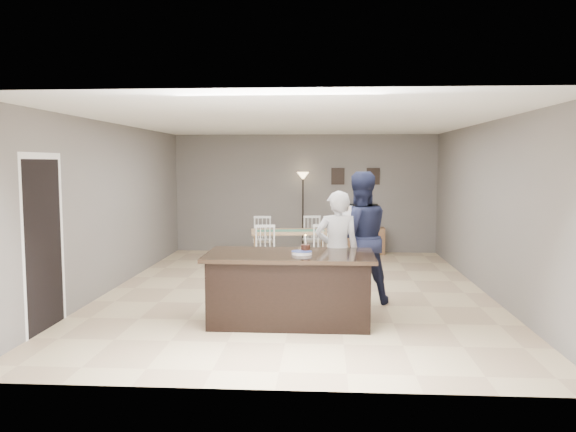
# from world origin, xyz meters

# --- Properties ---
(floor) EXTENTS (8.00, 8.00, 0.00)m
(floor) POSITION_xyz_m (0.00, 0.00, 0.00)
(floor) COLOR tan
(floor) RESTS_ON ground
(room_shell) EXTENTS (8.00, 8.00, 8.00)m
(room_shell) POSITION_xyz_m (0.00, 0.00, 1.68)
(room_shell) COLOR slate
(room_shell) RESTS_ON floor
(kitchen_island) EXTENTS (2.15, 1.10, 0.90)m
(kitchen_island) POSITION_xyz_m (0.00, -1.80, 0.45)
(kitchen_island) COLOR black
(kitchen_island) RESTS_ON floor
(tv_console) EXTENTS (1.20, 0.40, 0.60)m
(tv_console) POSITION_xyz_m (1.20, 3.77, 0.30)
(tv_console) COLOR brown
(tv_console) RESTS_ON floor
(television) EXTENTS (0.91, 0.12, 0.53)m
(television) POSITION_xyz_m (1.20, 3.84, 0.86)
(television) COLOR black
(television) RESTS_ON tv_console
(tv_screen_glow) EXTENTS (0.78, 0.00, 0.78)m
(tv_screen_glow) POSITION_xyz_m (1.20, 3.76, 0.87)
(tv_screen_glow) COLOR orange
(tv_screen_glow) RESTS_ON tv_console
(picture_frames) EXTENTS (1.10, 0.02, 0.38)m
(picture_frames) POSITION_xyz_m (1.15, 3.98, 1.75)
(picture_frames) COLOR black
(picture_frames) RESTS_ON room_shell
(doorway) EXTENTS (0.00, 2.10, 2.65)m
(doorway) POSITION_xyz_m (-2.99, -2.30, 1.26)
(doorway) COLOR black
(doorway) RESTS_ON floor
(woman) EXTENTS (0.65, 0.46, 1.68)m
(woman) POSITION_xyz_m (0.62, -1.25, 0.84)
(woman) COLOR #B6B7BB
(woman) RESTS_ON floor
(man) EXTENTS (1.08, 0.93, 1.93)m
(man) POSITION_xyz_m (0.95, -0.73, 0.97)
(man) COLOR #191E38
(man) RESTS_ON floor
(birthday_cake) EXTENTS (0.16, 0.16, 0.24)m
(birthday_cake) POSITION_xyz_m (0.20, -1.76, 0.96)
(birthday_cake) COLOR gold
(birthday_cake) RESTS_ON kitchen_island
(plate_stack) EXTENTS (0.26, 0.26, 0.04)m
(plate_stack) POSITION_xyz_m (0.16, -1.87, 0.92)
(plate_stack) COLOR white
(plate_stack) RESTS_ON kitchen_island
(dining_table) EXTENTS (1.69, 1.92, 0.94)m
(dining_table) POSITION_xyz_m (-0.22, 2.06, 0.60)
(dining_table) COLOR #A18257
(dining_table) RESTS_ON floor
(floor_lamp) EXTENTS (0.28, 0.28, 1.85)m
(floor_lamp) POSITION_xyz_m (-0.04, 3.79, 1.43)
(floor_lamp) COLOR black
(floor_lamp) RESTS_ON floor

